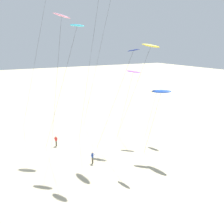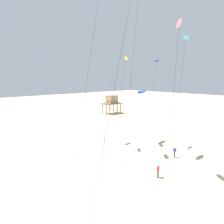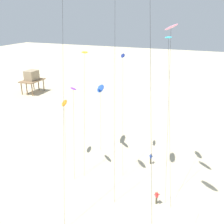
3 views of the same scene
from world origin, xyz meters
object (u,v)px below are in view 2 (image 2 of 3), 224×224
object	(u,v)px
kite_blue	(142,92)
kite_orange	(109,99)
kite_pink	(179,26)
kite_navy	(156,63)
kite_yellow	(126,59)
kite_cyan	(186,39)
stilt_house	(112,101)
kite_flyer_nearest	(158,171)
kite_flyer_middle	(175,152)
kite_purple	(111,83)

from	to	relation	value
kite_blue	kite_orange	bearing A→B (deg)	145.81
kite_pink	kite_navy	world-z (taller)	kite_pink
kite_yellow	kite_navy	distance (m)	5.22
kite_cyan	stilt_house	world-z (taller)	kite_cyan
kite_yellow	kite_navy	size ratio (longest dim) A/B	1.05
kite_blue	stilt_house	distance (m)	35.84
kite_navy	kite_flyer_nearest	xyz separation A→B (m)	(-9.56, -7.70, -13.57)
kite_pink	kite_flyer_middle	bearing A→B (deg)	29.93
kite_blue	kite_yellow	xyz separation A→B (m)	(-3.54, 0.64, 5.71)
kite_orange	kite_flyer_nearest	world-z (taller)	kite_orange
kite_pink	kite_purple	world-z (taller)	kite_pink
kite_purple	kite_orange	size ratio (longest dim) A/B	1.35
kite_flyer_middle	kite_purple	bearing A→B (deg)	116.38
kite_cyan	kite_orange	xyz separation A→B (m)	(-1.72, 13.72, -9.09)
kite_pink	kite_blue	xyz separation A→B (m)	(6.40, 11.07, -9.14)
kite_navy	kite_orange	bearing A→B (deg)	117.54
kite_purple	kite_orange	bearing A→B (deg)	51.37
kite_blue	kite_cyan	distance (m)	13.38
stilt_house	kite_flyer_nearest	bearing A→B (deg)	-127.09
kite_navy	kite_cyan	bearing A→B (deg)	-108.30
kite_cyan	kite_purple	bearing A→B (deg)	110.93
kite_cyan	stilt_house	bearing A→B (deg)	59.34
kite_flyer_nearest	kite_blue	bearing A→B (deg)	47.36
kite_pink	kite_cyan	bearing A→B (deg)	13.51
kite_navy	kite_flyer_nearest	size ratio (longest dim) A/B	9.05
kite_purple	kite_cyan	bearing A→B (deg)	-69.07
kite_blue	kite_purple	world-z (taller)	kite_purple
kite_blue	kite_orange	xyz separation A→B (m)	(-5.00, 3.40, -1.23)
kite_blue	kite_flyer_middle	xyz separation A→B (m)	(-2.74, -8.96, -8.63)
stilt_house	kite_purple	bearing A→B (deg)	-133.73
kite_pink	kite_orange	bearing A→B (deg)	84.46
kite_blue	kite_flyer_nearest	distance (m)	18.03
kite_pink	stilt_house	xyz separation A→B (m)	(26.55, 40.26, -14.35)
kite_cyan	kite_navy	world-z (taller)	kite_cyan
kite_navy	kite_flyer_nearest	world-z (taller)	kite_navy
kite_pink	stilt_house	size ratio (longest dim) A/B	3.15
kite_orange	stilt_house	world-z (taller)	kite_orange
kite_cyan	kite_flyer_nearest	world-z (taller)	kite_cyan
kite_pink	kite_yellow	xyz separation A→B (m)	(2.86, 11.71, -3.43)
kite_purple	kite_flyer_nearest	bearing A→B (deg)	-105.48
kite_orange	kite_flyer_nearest	xyz separation A→B (m)	(-5.73, -15.05, -7.39)
kite_flyer_middle	stilt_house	world-z (taller)	stilt_house
kite_orange	stilt_house	size ratio (longest dim) A/B	1.40
kite_pink	kite_navy	bearing A→B (deg)	53.73
kite_cyan	kite_orange	bearing A→B (deg)	97.14
kite_purple	kite_yellow	size ratio (longest dim) A/B	0.74
kite_yellow	stilt_house	world-z (taller)	kite_yellow
kite_cyan	kite_purple	distance (m)	13.03
kite_pink	stilt_house	distance (m)	50.32
kite_yellow	kite_orange	bearing A→B (deg)	117.86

